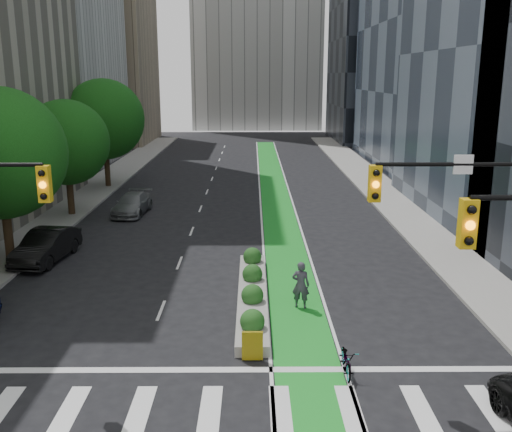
{
  "coord_description": "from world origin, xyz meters",
  "views": [
    {
      "loc": [
        1.22,
        -15.45,
        9.26
      ],
      "look_at": [
        1.37,
        9.77,
        3.0
      ],
      "focal_mm": 40.0,
      "sensor_mm": 36.0,
      "label": 1
    }
  ],
  "objects_px": {
    "median_planter": "(252,292)",
    "parked_car_left_far": "(132,204)",
    "bicycle": "(346,360)",
    "cyclist": "(301,285)",
    "parked_car_left_mid": "(46,246)"
  },
  "relations": [
    {
      "from": "median_planter",
      "to": "parked_car_left_far",
      "type": "xyz_separation_m",
      "value": [
        -8.2,
        15.48,
        0.32
      ]
    },
    {
      "from": "median_planter",
      "to": "bicycle",
      "type": "height_order",
      "value": "median_planter"
    },
    {
      "from": "bicycle",
      "to": "cyclist",
      "type": "height_order",
      "value": "cyclist"
    },
    {
      "from": "bicycle",
      "to": "parked_car_left_mid",
      "type": "bearing_deg",
      "value": 140.62
    },
    {
      "from": "median_planter",
      "to": "parked_car_left_far",
      "type": "bearing_deg",
      "value": 117.91
    },
    {
      "from": "cyclist",
      "to": "median_planter",
      "type": "bearing_deg",
      "value": -8.2
    },
    {
      "from": "bicycle",
      "to": "cyclist",
      "type": "xyz_separation_m",
      "value": [
        -1.04,
        5.25,
        0.53
      ]
    },
    {
      "from": "bicycle",
      "to": "parked_car_left_far",
      "type": "bearing_deg",
      "value": 118.14
    },
    {
      "from": "median_planter",
      "to": "parked_car_left_mid",
      "type": "height_order",
      "value": "parked_car_left_mid"
    },
    {
      "from": "median_planter",
      "to": "bicycle",
      "type": "distance_m",
      "value": 6.72
    },
    {
      "from": "median_planter",
      "to": "cyclist",
      "type": "xyz_separation_m",
      "value": [
        1.96,
        -0.77,
        0.61
      ]
    },
    {
      "from": "cyclist",
      "to": "parked_car_left_mid",
      "type": "relative_size",
      "value": 0.4
    },
    {
      "from": "median_planter",
      "to": "cyclist",
      "type": "relative_size",
      "value": 5.2
    },
    {
      "from": "bicycle",
      "to": "median_planter",
      "type": "bearing_deg",
      "value": 117.12
    },
    {
      "from": "median_planter",
      "to": "parked_car_left_far",
      "type": "relative_size",
      "value": 2.14
    }
  ]
}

